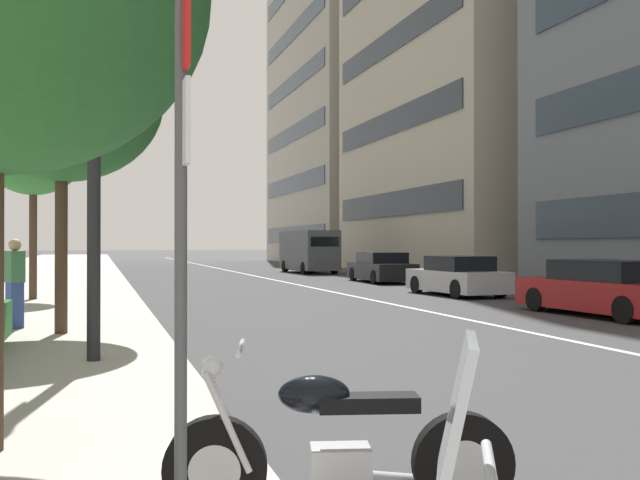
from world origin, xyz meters
name	(u,v)px	position (x,y,z in m)	size (l,w,h in m)	color
sidewalk_right_plaza	(14,284)	(30.00, 11.51, 0.07)	(160.00, 9.15, 0.15)	#B2ADA3
lane_centre_stripe	(258,277)	(35.00, 0.00, 0.00)	(110.00, 0.16, 0.01)	silver
motorcycle_second_in_row	(337,451)	(2.43, 6.66, 0.42)	(0.77, 2.21, 1.11)	black
car_lead_in_lane	(605,289)	(12.34, -3.58, 0.65)	(4.75, 1.99, 1.36)	maroon
car_approaching_light	(457,277)	(19.52, -3.48, 0.63)	(4.20, 1.96, 1.34)	#B7B7BC
car_far_down_avenue	(381,268)	(27.91, -4.16, 0.65)	(4.73, 2.05, 1.37)	black
delivery_van_ahead	(309,251)	(38.84, -3.96, 1.35)	(5.73, 2.26, 2.52)	#4C5156
parking_sign_by_curb	(182,203)	(1.55, 7.73, 1.94)	(0.32, 0.06, 2.87)	#47494C
street_tree_near_plaza_corner	(62,97)	(11.55, 8.75, 4.38)	(3.59, 3.59, 5.76)	#473323
street_tree_by_lamp_post	(33,155)	(20.09, 9.93, 4.33)	(2.79, 2.79, 5.39)	#473323
pedestrian_on_plaza	(15,283)	(12.66, 9.64, 1.01)	(0.47, 0.40, 1.70)	#33478C
office_tower_near_left	(382,93)	(60.68, -17.79, 16.26)	(21.42, 17.81, 32.52)	#B7B2A3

